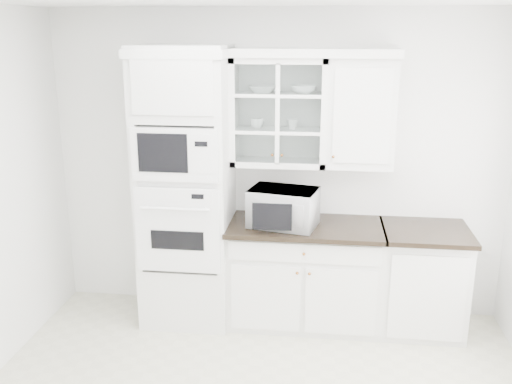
# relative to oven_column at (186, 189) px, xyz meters

# --- Properties ---
(room_shell) EXTENTS (4.00, 3.50, 2.70)m
(room_shell) POSITION_rel_oven_column_xyz_m (0.75, -0.99, 0.58)
(room_shell) COLOR white
(room_shell) RESTS_ON ground
(oven_column) EXTENTS (0.76, 0.68, 2.40)m
(oven_column) POSITION_rel_oven_column_xyz_m (0.00, 0.00, 0.00)
(oven_column) COLOR silver
(oven_column) RESTS_ON ground
(base_cabinet_run) EXTENTS (1.32, 0.67, 0.92)m
(base_cabinet_run) POSITION_rel_oven_column_xyz_m (1.03, 0.03, -0.74)
(base_cabinet_run) COLOR silver
(base_cabinet_run) RESTS_ON ground
(extra_base_cabinet) EXTENTS (0.72, 0.67, 0.92)m
(extra_base_cabinet) POSITION_rel_oven_column_xyz_m (2.03, 0.03, -0.74)
(extra_base_cabinet) COLOR silver
(extra_base_cabinet) RESTS_ON ground
(upper_cabinet_glass) EXTENTS (0.80, 0.33, 0.90)m
(upper_cabinet_glass) POSITION_rel_oven_column_xyz_m (0.78, 0.17, 0.65)
(upper_cabinet_glass) COLOR silver
(upper_cabinet_glass) RESTS_ON room_shell
(upper_cabinet_solid) EXTENTS (0.55, 0.33, 0.90)m
(upper_cabinet_solid) POSITION_rel_oven_column_xyz_m (1.46, 0.17, 0.65)
(upper_cabinet_solid) COLOR silver
(upper_cabinet_solid) RESTS_ON room_shell
(crown_molding) EXTENTS (2.14, 0.38, 0.07)m
(crown_molding) POSITION_rel_oven_column_xyz_m (0.68, 0.14, 1.14)
(crown_molding) COLOR white
(crown_molding) RESTS_ON room_shell
(countertop_microwave) EXTENTS (0.63, 0.56, 0.32)m
(countertop_microwave) POSITION_rel_oven_column_xyz_m (0.84, -0.02, -0.12)
(countertop_microwave) COLOR white
(countertop_microwave) RESTS_ON base_cabinet_run
(bowl_a) EXTENTS (0.25, 0.25, 0.06)m
(bowl_a) POSITION_rel_oven_column_xyz_m (0.64, 0.15, 0.84)
(bowl_a) COLOR white
(bowl_a) RESTS_ON upper_cabinet_glass
(bowl_b) EXTENTS (0.25, 0.25, 0.06)m
(bowl_b) POSITION_rel_oven_column_xyz_m (0.98, 0.16, 0.84)
(bowl_b) COLOR white
(bowl_b) RESTS_ON upper_cabinet_glass
(cup_a) EXTENTS (0.12, 0.12, 0.09)m
(cup_a) POSITION_rel_oven_column_xyz_m (0.59, 0.15, 0.55)
(cup_a) COLOR white
(cup_a) RESTS_ON upper_cabinet_glass
(cup_b) EXTENTS (0.10, 0.10, 0.09)m
(cup_b) POSITION_rel_oven_column_xyz_m (0.89, 0.15, 0.55)
(cup_b) COLOR white
(cup_b) RESTS_ON upper_cabinet_glass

